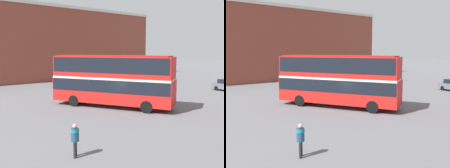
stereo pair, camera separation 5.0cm
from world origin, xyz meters
TOP-DOWN VIEW (x-y plane):
  - ground_plane at (0.00, 0.00)m, footprint 240.00×240.00m
  - building_row_left at (-28.45, 9.02)m, footprint 12.19×35.97m
  - double_decker_bus at (-1.07, -0.24)m, footprint 11.26×7.54m
  - pedestrian_foreground at (6.71, -8.98)m, footprint 0.59×0.59m
  - parked_car_kerb_near at (-9.67, 10.55)m, footprint 4.58×2.32m

SIDE VIEW (x-z plane):
  - ground_plane at x=0.00m, z-range 0.00..0.00m
  - parked_car_kerb_near at x=-9.67m, z-range 0.00..1.61m
  - pedestrian_foreground at x=6.71m, z-range 0.19..1.89m
  - double_decker_bus at x=-1.07m, z-range 0.36..5.14m
  - building_row_left at x=-28.45m, z-range 0.01..12.80m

